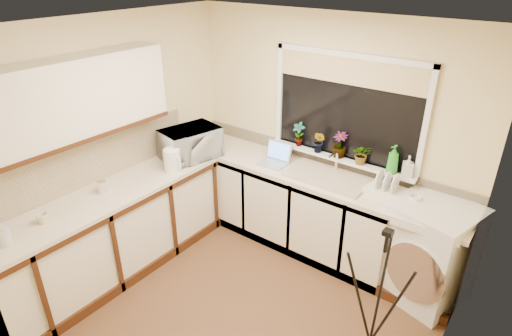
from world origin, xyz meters
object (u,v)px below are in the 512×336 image
object	(u,v)px
tripod	(378,290)
cup_back	(415,200)
cup_left	(43,219)
steel_jar	(102,187)
kettle	(172,160)
soap_bottle_green	(393,159)
plant_a	(299,134)
washing_machine	(428,251)
soap_bottle_clear	(408,166)
glass_jug	(3,236)
plant_c	(340,145)
plant_d	(362,154)
microwave	(191,143)
plant_b	(319,142)
dish_rack	(388,192)
laptop	(276,158)

from	to	relation	value
tripod	cup_back	xyz separation A→B (m)	(-0.06, 0.86, 0.38)
cup_left	steel_jar	bearing A→B (deg)	94.22
kettle	soap_bottle_green	bearing A→B (deg)	27.84
cup_back	cup_left	size ratio (longest dim) A/B	1.19
plant_a	cup_back	world-z (taller)	plant_a
cup_back	cup_left	world-z (taller)	same
washing_machine	soap_bottle_clear	xyz separation A→B (m)	(-0.36, 0.22, 0.67)
tripod	soap_bottle_green	size ratio (longest dim) A/B	4.03
glass_jug	cup_back	bearing A→B (deg)	46.99
steel_jar	plant_c	bearing A→B (deg)	48.81
tripod	plant_d	bearing A→B (deg)	143.32
steel_jar	microwave	bearing A→B (deg)	84.31
plant_d	cup_back	xyz separation A→B (m)	(0.62, -0.20, -0.21)
plant_b	plant_d	distance (m)	0.47
cup_back	plant_a	bearing A→B (deg)	171.17
cup_back	microwave	bearing A→B (deg)	-168.21
dish_rack	microwave	bearing A→B (deg)	-158.92
steel_jar	microwave	world-z (taller)	microwave
laptop	kettle	bearing A→B (deg)	-135.93
cup_left	washing_machine	bearing A→B (deg)	39.95
washing_machine	soap_bottle_clear	distance (m)	0.79
soap_bottle_green	tripod	bearing A→B (deg)	-70.37
plant_b	dish_rack	bearing A→B (deg)	-10.52
plant_b	plant_d	xyz separation A→B (m)	(0.47, 0.02, -0.02)
dish_rack	glass_jug	size ratio (longest dim) A/B	2.35
plant_d	cup_left	xyz separation A→B (m)	(-1.74, -2.35, -0.21)
microwave	dish_rack	bearing A→B (deg)	-63.41
cup_back	steel_jar	bearing A→B (deg)	-147.34
plant_a	cup_left	world-z (taller)	plant_a
glass_jug	washing_machine	bearing A→B (deg)	44.60
kettle	steel_jar	bearing A→B (deg)	-104.15
dish_rack	soap_bottle_clear	xyz separation A→B (m)	(0.09, 0.18, 0.22)
tripod	steel_jar	size ratio (longest dim) A/B	9.53
tripod	plant_d	xyz separation A→B (m)	(-0.69, 1.05, 0.59)
washing_machine	kettle	bearing A→B (deg)	-146.28
washing_machine	soap_bottle_green	distance (m)	0.89
steel_jar	soap_bottle_green	size ratio (longest dim) A/B	0.42
steel_jar	cup_left	xyz separation A→B (m)	(0.04, -0.61, -0.02)
cup_back	washing_machine	bearing A→B (deg)	-1.78
plant_a	soap_bottle_green	distance (m)	1.05
kettle	dish_rack	size ratio (longest dim) A/B	0.60
steel_jar	cup_left	size ratio (longest dim) A/B	1.26
tripod	soap_bottle_green	distance (m)	1.27
tripod	cup_back	distance (m)	0.94
plant_c	steel_jar	bearing A→B (deg)	-131.19
washing_machine	soap_bottle_green	world-z (taller)	soap_bottle_green
tripod	soap_bottle_green	xyz separation A→B (m)	(-0.37, 1.04, 0.63)
glass_jug	cup_back	xyz separation A→B (m)	(2.32, 2.48, -0.04)
plant_d	cup_left	world-z (taller)	plant_d
microwave	plant_d	distance (m)	1.82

